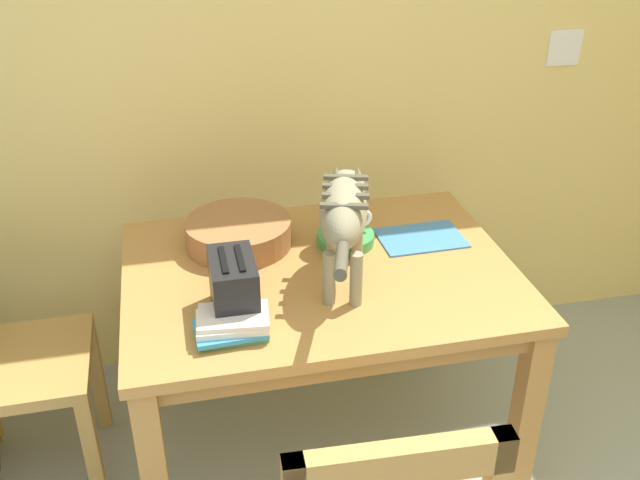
% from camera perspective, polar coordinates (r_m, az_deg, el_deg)
% --- Properties ---
extents(wall_rear, '(4.26, 0.11, 2.50)m').
position_cam_1_polar(wall_rear, '(2.61, -2.20, 15.36)').
color(wall_rear, '#F0D077').
rests_on(wall_rear, ground_plane).
extents(dining_table, '(1.18, 0.87, 0.73)m').
position_cam_1_polar(dining_table, '(2.24, 0.00, -4.27)').
color(dining_table, '#B37D40').
rests_on(dining_table, ground_plane).
extents(cat, '(0.25, 0.68, 0.30)m').
position_cam_1_polar(cat, '(2.07, 1.98, 2.33)').
color(cat, gray).
rests_on(cat, dining_table).
extents(saucer_bowl, '(0.19, 0.19, 0.04)m').
position_cam_1_polar(saucer_bowl, '(2.33, 2.02, 0.14)').
color(saucer_bowl, green).
rests_on(saucer_bowl, dining_table).
extents(coffee_mug, '(0.13, 0.09, 0.09)m').
position_cam_1_polar(coffee_mug, '(2.30, 2.13, 1.53)').
color(coffee_mug, white).
rests_on(coffee_mug, saucer_bowl).
extents(magazine, '(0.28, 0.20, 0.01)m').
position_cam_1_polar(magazine, '(2.38, 7.98, 0.17)').
color(magazine, '#3F7DC1').
rests_on(magazine, dining_table).
extents(book_stack, '(0.21, 0.15, 0.06)m').
position_cam_1_polar(book_stack, '(1.92, -7.01, -6.67)').
color(book_stack, '#549859').
rests_on(book_stack, dining_table).
extents(wicker_basket, '(0.34, 0.34, 0.09)m').
position_cam_1_polar(wicker_basket, '(2.32, -6.47, 0.60)').
color(wicker_basket, '#9E6539').
rests_on(wicker_basket, dining_table).
extents(toaster, '(0.12, 0.20, 0.18)m').
position_cam_1_polar(toaster, '(1.96, -6.85, -3.69)').
color(toaster, black).
rests_on(toaster, dining_table).
extents(wooden_chair_far, '(0.42, 0.42, 0.95)m').
position_cam_1_polar(wooden_chair_far, '(2.44, -23.64, -8.83)').
color(wooden_chair_far, '#AF8443').
rests_on(wooden_chair_far, ground_plane).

